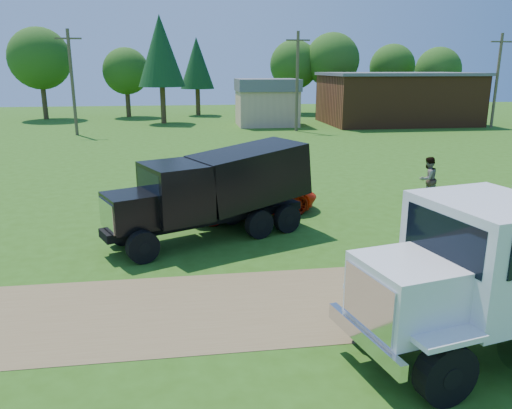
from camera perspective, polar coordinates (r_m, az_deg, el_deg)
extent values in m
plane|color=#2C5412|center=(13.59, 12.32, -10.44)|extent=(140.00, 140.00, 0.00)
cube|color=brown|center=(13.59, 12.32, -10.41)|extent=(120.00, 4.20, 0.01)
cylinder|color=black|center=(9.95, 20.84, -17.61)|extent=(1.24, 0.62, 1.18)
cylinder|color=black|center=(9.95, 20.84, -17.61)|extent=(0.49, 0.48, 0.41)
cylinder|color=black|center=(11.50, 13.21, -12.23)|extent=(1.24, 0.62, 1.18)
cylinder|color=black|center=(11.50, 13.21, -12.23)|extent=(0.49, 0.48, 0.41)
cube|color=silver|center=(10.23, 17.41, -9.45)|extent=(2.28, 2.20, 1.29)
cube|color=silver|center=(9.73, 12.78, -10.80)|extent=(0.43, 1.59, 1.08)
cube|color=silver|center=(10.05, 12.26, -14.71)|extent=(0.68, 2.45, 0.32)
cube|color=silver|center=(11.13, 24.71, -5.17)|extent=(2.76, 3.00, 2.26)
cube|color=black|center=(10.24, 20.60, -3.58)|extent=(0.51, 2.11, 0.91)
cube|color=black|center=(11.88, 20.60, -1.02)|extent=(1.58, 0.39, 0.81)
cube|color=silver|center=(9.60, 21.25, -14.08)|extent=(1.36, 0.75, 0.11)
cube|color=silver|center=(11.19, 13.43, -9.05)|extent=(1.36, 0.75, 0.11)
cylinder|color=silver|center=(12.30, 27.02, -2.24)|extent=(0.18, 0.18, 4.95)
cube|color=black|center=(17.58, -5.43, -1.52)|extent=(7.15, 3.94, 0.28)
cylinder|color=black|center=(15.76, -12.80, -4.77)|extent=(1.07, 0.72, 1.02)
cylinder|color=black|center=(15.76, -12.80, -4.77)|extent=(0.47, 0.46, 0.36)
cylinder|color=black|center=(17.52, -15.03, -2.86)|extent=(1.07, 0.72, 1.02)
cylinder|color=black|center=(17.52, -15.03, -2.86)|extent=(0.47, 0.46, 0.36)
cylinder|color=black|center=(17.56, 0.38, -2.27)|extent=(1.07, 0.72, 1.02)
cylinder|color=black|center=(17.56, 0.38, -2.27)|extent=(0.47, 0.46, 0.36)
cylinder|color=black|center=(19.15, -2.81, -0.77)|extent=(1.07, 0.72, 1.02)
cylinder|color=black|center=(19.15, -2.81, -0.77)|extent=(0.47, 0.46, 0.36)
cylinder|color=black|center=(18.22, 3.57, -1.64)|extent=(1.07, 0.72, 1.02)
cylinder|color=black|center=(18.22, 3.57, -1.64)|extent=(0.47, 0.46, 0.36)
cylinder|color=black|center=(19.76, 0.22, -0.24)|extent=(1.07, 0.72, 1.02)
cylinder|color=black|center=(19.76, 0.22, -0.24)|extent=(0.47, 0.46, 0.36)
cube|color=black|center=(16.39, -13.88, -0.64)|extent=(2.18, 2.13, 1.12)
cube|color=silver|center=(16.16, -16.66, -1.23)|extent=(0.65, 1.30, 0.93)
cube|color=black|center=(16.79, -9.18, 1.49)|extent=(2.62, 2.80, 1.86)
cube|color=black|center=(16.37, -12.16, 2.48)|extent=(0.82, 1.71, 0.74)
cube|color=black|center=(18.05, -0.81, 3.41)|extent=(4.64, 3.73, 2.26)
imported|color=red|center=(20.62, -0.77, 1.24)|extent=(6.21, 4.05, 1.59)
imported|color=#999999|center=(23.63, 19.03, 2.76)|extent=(1.20, 1.09, 2.01)
cube|color=brown|center=(56.22, 15.77, 11.46)|extent=(15.00, 10.00, 5.00)
cube|color=#5C5C61|center=(56.13, 15.97, 14.15)|extent=(15.40, 10.40, 0.30)
cube|color=#A18065|center=(52.27, 1.25, 10.99)|extent=(6.00, 5.00, 3.60)
cube|color=#5C5C61|center=(52.14, 1.26, 13.51)|extent=(6.20, 5.40, 1.20)
cylinder|color=#463C27|center=(47.38, -20.25, 12.89)|extent=(0.28, 0.28, 9.00)
cube|color=#463C27|center=(47.42, -20.68, 17.34)|extent=(2.20, 0.14, 0.14)
cylinder|color=#463C27|center=(47.60, 4.72, 13.76)|extent=(0.28, 0.28, 9.00)
cube|color=#463C27|center=(47.64, 4.83, 18.21)|extent=(2.20, 0.14, 0.14)
cylinder|color=#463C27|center=(55.56, 25.80, 12.56)|extent=(0.28, 0.28, 9.00)
cube|color=#463C27|center=(55.59, 26.26, 16.35)|extent=(2.20, 0.14, 0.14)
cylinder|color=#3C2E18|center=(63.75, -23.00, 10.62)|extent=(0.56, 0.56, 3.66)
sphere|color=#224B12|center=(63.63, -23.49, 15.06)|extent=(6.89, 6.89, 6.89)
cylinder|color=#3C2E18|center=(63.45, -14.40, 10.99)|extent=(0.56, 0.56, 2.90)
sphere|color=#224B12|center=(63.30, -14.64, 14.54)|extent=(5.47, 5.47, 5.47)
cylinder|color=#3C2E18|center=(64.06, -6.65, 11.58)|extent=(0.56, 0.56, 3.30)
cone|color=#103611|center=(63.93, -6.78, 15.76)|extent=(4.15, 4.15, 6.13)
cylinder|color=#3C2E18|center=(66.63, 4.29, 11.78)|extent=(0.56, 0.56, 3.30)
sphere|color=#224B12|center=(66.49, 4.37, 15.64)|extent=(6.22, 6.22, 6.22)
cylinder|color=#3C2E18|center=(66.30, 8.53, 11.77)|extent=(0.56, 0.56, 3.60)
sphere|color=#224B12|center=(66.19, 8.70, 15.99)|extent=(6.79, 6.79, 6.79)
cylinder|color=#3C2E18|center=(67.62, 19.77, 10.84)|extent=(0.56, 0.56, 2.95)
sphere|color=#224B12|center=(67.48, 20.08, 14.22)|extent=(5.56, 5.56, 5.56)
cylinder|color=#3C2E18|center=(55.24, -10.56, 11.14)|extent=(0.56, 0.56, 3.90)
cone|color=#103611|center=(55.12, -10.86, 16.86)|extent=(4.91, 4.91, 7.25)
cylinder|color=#3C2E18|center=(71.35, 15.05, 11.49)|extent=(0.56, 0.56, 3.16)
sphere|color=#224B12|center=(71.22, 15.30, 14.93)|extent=(5.96, 5.96, 5.96)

